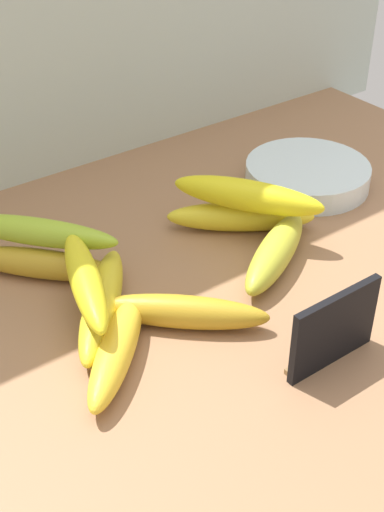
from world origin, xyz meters
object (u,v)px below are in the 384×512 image
banana_1 (182,312)px  banana_8 (248,195)px  banana_2 (117,349)px  banana_7 (36,232)px  fruit_bowl (307,175)px  banana_4 (40,264)px  banana_6 (85,280)px  chalkboard_sign (333,331)px  banana_5 (241,217)px  banana_0 (275,252)px  banana_3 (102,304)px

banana_1 → banana_8: size_ratio=0.97×
banana_2 → banana_7: 19.68cm
fruit_bowl → banana_4: 40.51cm
banana_4 → banana_6: size_ratio=1.07×
chalkboard_sign → banana_4: (-16.93, 30.27, -2.10)cm
banana_4 → banana_5: banana_5 is taller
banana_4 → chalkboard_sign: bearing=-60.8°
chalkboard_sign → fruit_bowl: bearing=49.8°
banana_0 → chalkboard_sign: bearing=-112.5°
banana_0 → banana_2: (-23.80, -3.14, -0.24)cm
chalkboard_sign → banana_8: size_ratio=0.57×
banana_6 → banana_8: bearing=6.9°
banana_3 → banana_8: (23.04, 3.45, 3.91)cm
chalkboard_sign → banana_1: chalkboard_sign is taller
banana_6 → banana_5: bearing=10.0°
fruit_bowl → banana_2: (-40.87, -15.41, 0.16)cm
banana_2 → banana_5: banana_5 is taller
banana_7 → fruit_bowl: bearing=-5.7°
banana_7 → banana_8: 25.87cm
banana_4 → banana_8: banana_8 is taller
fruit_bowl → banana_6: banana_6 is taller
chalkboard_sign → banana_2: 21.42cm
banana_6 → banana_8: banana_8 is taller
banana_3 → fruit_bowl: bearing=12.3°
banana_1 → banana_7: (-7.47, 18.46, 3.34)cm
chalkboard_sign → banana_8: (8.09, 22.84, 1.92)cm
chalkboard_sign → banana_6: bearing=129.4°
banana_0 → banana_8: 8.42cm
banana_5 → banana_8: bearing=-100.8°
chalkboard_sign → fruit_bowl: 36.45cm
banana_1 → banana_2: bearing=-174.1°
chalkboard_sign → banana_8: bearing=70.5°
banana_0 → banana_8: (1.66, 7.35, 3.76)cm
banana_1 → banana_8: 19.77cm
chalkboard_sign → banana_1: bearing=123.4°
banana_7 → banana_8: (24.30, -8.87, 0.62)cm
banana_0 → banana_7: bearing=144.4°
banana_1 → banana_4: (-8.19, 17.02, -0.06)cm
chalkboard_sign → banana_2: (-17.37, 12.36, -2.08)cm
banana_2 → banana_6: bearing=82.4°
chalkboard_sign → banana_0: 16.88cm
chalkboard_sign → banana_0: chalkboard_sign is taller
banana_2 → banana_3: 7.44cm
banana_6 → banana_4: bearing=93.1°
banana_2 → banana_3: size_ratio=0.88×
banana_1 → banana_7: 20.20cm
chalkboard_sign → banana_3: (-14.95, 19.39, -1.99)cm
fruit_bowl → banana_6: size_ratio=0.99×
fruit_bowl → banana_6: bearing=-168.8°
banana_0 → banana_3: (-21.38, 3.89, -0.14)cm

